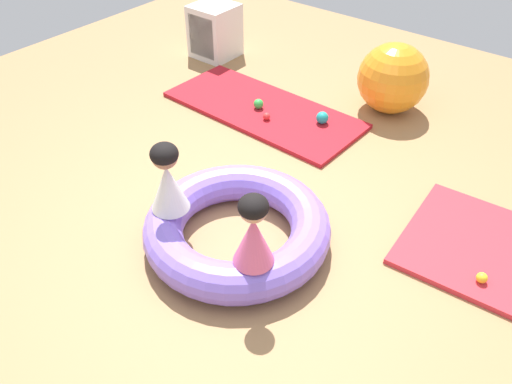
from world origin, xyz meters
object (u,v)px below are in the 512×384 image
(exercise_ball_large, at_px, (393,78))
(play_ball_red, at_px, (267,116))
(play_ball_green, at_px, (258,104))
(inflatable_cushion, at_px, (237,228))
(child_in_white, at_px, (167,178))
(play_ball_yellow, at_px, (482,278))
(storage_cube, at_px, (213,32))
(child_in_pink, at_px, (253,231))
(play_ball_teal, at_px, (322,118))

(exercise_ball_large, bearing_deg, play_ball_red, -129.08)
(play_ball_green, bearing_deg, inflatable_cushion, -56.41)
(child_in_white, bearing_deg, play_ball_yellow, -124.11)
(storage_cube, bearing_deg, play_ball_green, -30.09)
(child_in_white, bearing_deg, storage_cube, -22.94)
(inflatable_cushion, xyz_separation_m, child_in_pink, (0.35, -0.26, 0.36))
(inflatable_cushion, relative_size, play_ball_teal, 11.27)
(play_ball_yellow, relative_size, storage_cube, 0.12)
(child_in_white, height_order, play_ball_green, child_in_white)
(storage_cube, bearing_deg, play_ball_red, -30.38)
(play_ball_green, distance_m, play_ball_yellow, 2.51)
(child_in_pink, bearing_deg, child_in_white, 112.01)
(child_in_pink, relative_size, play_ball_red, 7.22)
(inflatable_cushion, distance_m, play_ball_teal, 1.63)
(child_in_white, height_order, child_in_pink, child_in_white)
(play_ball_teal, bearing_deg, exercise_ball_large, 64.09)
(child_in_pink, distance_m, play_ball_red, 2.00)
(play_ball_green, distance_m, storage_cube, 1.34)
(child_in_pink, relative_size, play_ball_teal, 4.33)
(play_ball_teal, bearing_deg, play_ball_yellow, -28.48)
(child_in_pink, relative_size, storage_cube, 0.85)
(storage_cube, bearing_deg, inflatable_cushion, -45.04)
(play_ball_red, xyz_separation_m, play_ball_yellow, (2.20, -0.70, 0.00))
(storage_cube, bearing_deg, play_ball_teal, -16.56)
(play_ball_green, relative_size, exercise_ball_large, 0.14)
(play_ball_red, xyz_separation_m, exercise_ball_large, (0.74, 0.91, 0.25))
(play_ball_red, distance_m, exercise_ball_large, 1.19)
(play_ball_yellow, bearing_deg, play_ball_green, 161.01)
(child_in_pink, bearing_deg, play_ball_yellow, -25.32)
(child_in_white, height_order, play_ball_red, child_in_white)
(play_ball_green, bearing_deg, storage_cube, 149.91)
(child_in_white, distance_m, play_ball_yellow, 2.03)
(inflatable_cushion, bearing_deg, play_ball_red, 120.32)
(child_in_white, distance_m, play_ball_green, 1.82)
(inflatable_cushion, relative_size, play_ball_yellow, 18.13)
(inflatable_cushion, relative_size, exercise_ball_large, 1.94)
(play_ball_red, bearing_deg, inflatable_cushion, -59.68)
(child_in_pink, relative_size, exercise_ball_large, 0.75)
(child_in_white, distance_m, storage_cube, 2.92)
(play_ball_teal, xyz_separation_m, exercise_ball_large, (0.32, 0.65, 0.22))
(exercise_ball_large, bearing_deg, child_in_pink, -81.14)
(play_ball_teal, relative_size, exercise_ball_large, 0.17)
(child_in_white, bearing_deg, child_in_pink, -152.53)
(play_ball_red, distance_m, storage_cube, 1.56)
(inflatable_cushion, xyz_separation_m, play_ball_teal, (-0.36, 1.59, -0.04))
(play_ball_teal, bearing_deg, storage_cube, 163.44)
(inflatable_cushion, xyz_separation_m, exercise_ball_large, (-0.04, 2.24, 0.19))
(exercise_ball_large, bearing_deg, play_ball_yellow, -47.84)
(child_in_pink, distance_m, exercise_ball_large, 2.54)
(inflatable_cushion, distance_m, play_ball_red, 1.55)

